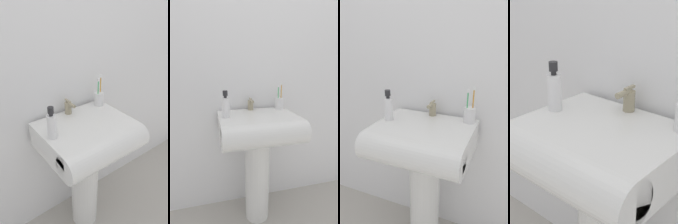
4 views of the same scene
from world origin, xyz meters
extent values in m
cube|color=white|center=(0.00, 0.24, 1.20)|extent=(5.00, 0.05, 2.40)
cylinder|color=white|center=(0.00, 0.00, 0.36)|extent=(0.19, 0.19, 0.71)
cube|color=white|center=(0.00, 0.00, 0.79)|extent=(0.55, 0.40, 0.16)
cylinder|color=white|center=(0.00, -0.20, 0.79)|extent=(0.55, 0.16, 0.16)
cylinder|color=tan|center=(-0.01, 0.16, 0.91)|extent=(0.04, 0.04, 0.08)
cylinder|color=tan|center=(-0.01, 0.12, 0.95)|extent=(0.02, 0.07, 0.02)
cube|color=tan|center=(-0.01, 0.16, 0.96)|extent=(0.01, 0.06, 0.01)
cylinder|color=white|center=(0.22, 0.14, 0.91)|extent=(0.07, 0.07, 0.09)
cylinder|color=#3FB266|center=(0.21, 0.13, 0.97)|extent=(0.01, 0.01, 0.16)
cube|color=white|center=(0.21, 0.13, 1.06)|extent=(0.01, 0.01, 0.02)
cylinder|color=orange|center=(0.24, 0.14, 0.97)|extent=(0.01, 0.01, 0.18)
cube|color=white|center=(0.24, 0.14, 1.07)|extent=(0.01, 0.01, 0.02)
cylinder|color=white|center=(-0.23, -0.01, 0.94)|extent=(0.05, 0.05, 0.13)
cylinder|color=#262628|center=(-0.23, -0.01, 1.01)|extent=(0.02, 0.02, 0.02)
cylinder|color=#262628|center=(-0.23, -0.01, 1.03)|extent=(0.03, 0.03, 0.03)
camera|label=1|loc=(-0.67, -0.89, 1.56)|focal=35.00mm
camera|label=2|loc=(-0.33, -1.16, 1.20)|focal=28.00mm
camera|label=3|loc=(0.44, -1.04, 1.36)|focal=35.00mm
camera|label=4|loc=(0.66, -0.80, 1.36)|focal=55.00mm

